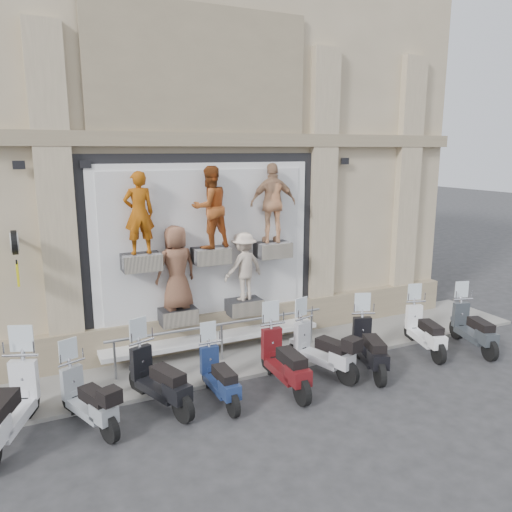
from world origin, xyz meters
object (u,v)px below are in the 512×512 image
object	(u,v)px
scooter_b	(8,393)
scooter_c	(87,388)
scooter_h	(370,337)
guard_rail	(222,343)
scooter_e	(219,367)
scooter_i	(425,321)
scooter_j	(474,319)
scooter_f	(285,350)
scooter_d	(159,368)
scooter_g	(322,339)
clock_sign_bracket	(15,250)

from	to	relation	value
scooter_b	scooter_c	bearing A→B (deg)	19.22
scooter_c	scooter_h	bearing A→B (deg)	-24.06
guard_rail	scooter_e	size ratio (longest dim) A/B	2.97
scooter_i	scooter_j	world-z (taller)	scooter_j
scooter_f	scooter_i	distance (m)	3.82
scooter_d	scooter_h	size ratio (longest dim) A/B	1.01
guard_rail	scooter_b	world-z (taller)	scooter_b
scooter_c	guard_rail	bearing A→B (deg)	4.78
scooter_b	scooter_h	xyz separation A→B (m)	(6.87, -0.28, -0.10)
guard_rail	scooter_i	distance (m)	4.72
scooter_f	scooter_j	xyz separation A→B (m)	(4.97, -0.15, -0.06)
scooter_c	scooter_h	distance (m)	5.69
scooter_g	scooter_j	xyz separation A→B (m)	(3.95, -0.39, -0.02)
scooter_d	guard_rail	bearing A→B (deg)	18.02
scooter_f	scooter_g	bearing A→B (deg)	15.19
scooter_e	scooter_j	size ratio (longest dim) A/B	0.92
scooter_b	scooter_c	world-z (taller)	scooter_b
scooter_b	scooter_i	xyz separation A→B (m)	(8.67, 0.02, -0.13)
clock_sign_bracket	scooter_h	distance (m)	7.23
clock_sign_bracket	scooter_f	xyz separation A→B (m)	(4.58, -2.12, -1.99)
scooter_d	scooter_f	xyz separation A→B (m)	(2.42, -0.30, 0.02)
scooter_j	scooter_f	bearing A→B (deg)	-165.85
scooter_i	guard_rail	bearing A→B (deg)	178.14
scooter_b	scooter_e	bearing A→B (deg)	19.29
scooter_c	scooter_j	distance (m)	8.65
scooter_b	scooter_j	xyz separation A→B (m)	(9.83, -0.35, -0.12)
clock_sign_bracket	scooter_d	xyz separation A→B (m)	(2.16, -1.82, -2.02)
clock_sign_bracket	scooter_e	world-z (taller)	clock_sign_bracket
scooter_c	scooter_d	world-z (taller)	scooter_d
guard_rail	scooter_i	size ratio (longest dim) A/B	2.76
scooter_i	scooter_j	xyz separation A→B (m)	(1.15, -0.37, 0.01)
scooter_g	clock_sign_bracket	bearing A→B (deg)	145.11
scooter_d	scooter_g	size ratio (longest dim) A/B	1.03
clock_sign_bracket	scooter_c	distance (m)	3.00
clock_sign_bracket	scooter_e	distance (m)	4.37
scooter_c	scooter_g	size ratio (longest dim) A/B	0.94
clock_sign_bracket	scooter_e	bearing A→B (deg)	-32.41
scooter_g	scooter_j	bearing A→B (deg)	-22.03
scooter_h	scooter_e	bearing A→B (deg)	-162.41
scooter_c	scooter_g	bearing A→B (deg)	-20.64
scooter_e	scooter_j	xyz separation A→B (m)	(6.31, -0.21, 0.06)
scooter_f	scooter_i	bearing A→B (deg)	5.05
scooter_g	scooter_h	xyz separation A→B (m)	(0.98, -0.32, 0.01)
scooter_i	scooter_c	bearing A→B (deg)	-163.71
guard_rail	scooter_i	xyz separation A→B (m)	(4.49, -1.43, 0.28)
scooter_f	scooter_h	size ratio (longest dim) A/B	1.04
scooter_b	scooter_h	distance (m)	6.87
scooter_d	scooter_h	xyz separation A→B (m)	(4.43, -0.38, -0.01)
scooter_d	scooter_f	distance (m)	2.44
scooter_j	scooter_d	bearing A→B (deg)	-167.65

